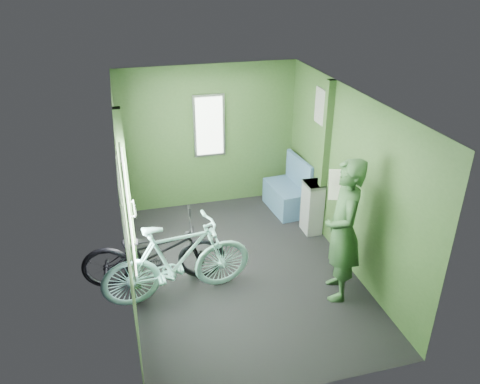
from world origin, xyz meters
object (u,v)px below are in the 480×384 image
object	(u,v)px
bicycle_mint	(180,297)
waste_box	(312,207)
bicycle_black	(157,282)
bench_seat	(287,195)
passenger	(343,231)

from	to	relation	value
bicycle_mint	waste_box	size ratio (longest dim) A/B	2.26
bicycle_black	bicycle_mint	bearing A→B (deg)	-141.58
bicycle_black	bench_seat	bearing A→B (deg)	-53.65
bicycle_black	passenger	world-z (taller)	passenger
bicycle_black	bicycle_mint	xyz separation A→B (m)	(0.25, -0.37, 0.00)
bench_seat	bicycle_mint	bearing A→B (deg)	-143.47
passenger	bench_seat	bearing A→B (deg)	-167.09
bicycle_mint	waste_box	xyz separation A→B (m)	(2.13, 1.04, 0.40)
bicycle_black	bench_seat	xyz separation A→B (m)	(2.26, 1.41, 0.26)
bicycle_black	bench_seat	distance (m)	2.68
bicycle_mint	bench_seat	distance (m)	2.70
waste_box	bicycle_mint	bearing A→B (deg)	-153.92
bicycle_black	bicycle_mint	size ratio (longest dim) A/B	0.98
bicycle_black	passenger	distance (m)	2.42
bicycle_mint	bench_seat	size ratio (longest dim) A/B	2.03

